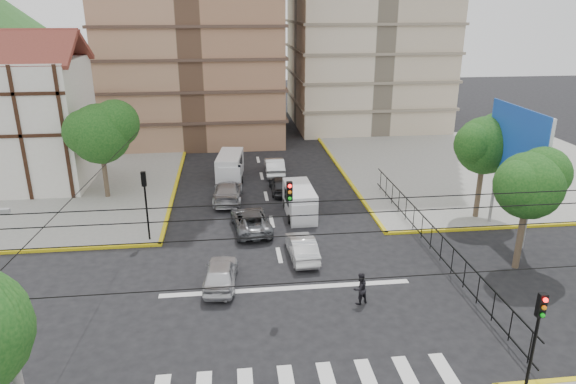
{
  "coord_description": "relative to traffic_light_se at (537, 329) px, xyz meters",
  "views": [
    {
      "loc": [
        -2.64,
        -21.91,
        13.78
      ],
      "look_at": [
        0.5,
        4.81,
        4.0
      ],
      "focal_mm": 32.0,
      "sensor_mm": 36.0,
      "label": 1
    }
  ],
  "objects": [
    {
      "name": "car_darkgrey_mid_right",
      "position": [
        -6.6,
        23.49,
        -2.44
      ],
      "size": [
        1.63,
        3.94,
        1.34
      ],
      "primitive_type": "imported",
      "rotation": [
        0.0,
        0.0,
        3.16
      ],
      "color": "#29292B",
      "rests_on": "ground"
    },
    {
      "name": "traffic_light_hanging",
      "position": [
        -7.8,
        5.76,
        2.79
      ],
      "size": [
        18.0,
        9.12,
        0.92
      ],
      "color": "black",
      "rests_on": "ground"
    },
    {
      "name": "tree_park_a",
      "position": [
        5.28,
        9.81,
        1.9
      ],
      "size": [
        4.41,
        3.6,
        6.83
      ],
      "color": "#473828",
      "rests_on": "ground"
    },
    {
      "name": "tudor_building",
      "position": [
        -26.8,
        27.8,
        2.14
      ],
      "size": [
        10.8,
        8.05,
        12.23
      ],
      "color": "silver",
      "rests_on": "ground"
    },
    {
      "name": "car_white_front_right",
      "position": [
        -6.53,
        12.34,
        -2.44
      ],
      "size": [
        1.6,
        4.11,
        1.33
      ],
      "primitive_type": "imported",
      "rotation": [
        0.0,
        0.0,
        3.19
      ],
      "color": "silver",
      "rests_on": "ground"
    },
    {
      "name": "park_fence",
      "position": [
        1.2,
        12.3,
        -3.11
      ],
      "size": [
        0.1,
        22.5,
        1.66
      ],
      "primitive_type": null,
      "color": "black",
      "rests_on": "ground"
    },
    {
      "name": "utility_pole_sw",
      "position": [
        -16.8,
        -1.2,
        1.65
      ],
      "size": [
        1.4,
        0.28,
        9.0
      ],
      "color": "slate",
      "rests_on": "ground"
    },
    {
      "name": "sidewalk_ne",
      "position": [
        12.2,
        27.8,
        -3.04
      ],
      "size": [
        26.0,
        26.0,
        0.15
      ],
      "primitive_type": "cube",
      "color": "gray",
      "rests_on": "ground"
    },
    {
      "name": "tree_park_c",
      "position": [
        6.29,
        16.81,
        2.22
      ],
      "size": [
        4.65,
        3.8,
        7.25
      ],
      "color": "#473828",
      "rests_on": "ground"
    },
    {
      "name": "crosswalk_stripes",
      "position": [
        -7.8,
        1.8,
        -3.11
      ],
      "size": [
        12.0,
        2.4,
        0.01
      ],
      "primitive_type": "cube",
      "color": "silver",
      "rests_on": "ground"
    },
    {
      "name": "car_silver_front_left",
      "position": [
        -11.17,
        9.76,
        -2.41
      ],
      "size": [
        2.0,
        4.23,
        1.4
      ],
      "primitive_type": "imported",
      "rotation": [
        0.0,
        0.0,
        3.06
      ],
      "color": "silver",
      "rests_on": "ground"
    },
    {
      "name": "stop_line",
      "position": [
        -7.8,
        9.0,
        -3.11
      ],
      "size": [
        13.0,
        0.4,
        0.01
      ],
      "primitive_type": "cube",
      "color": "silver",
      "rests_on": "ground"
    },
    {
      "name": "traffic_light_se",
      "position": [
        0.0,
        0.0,
        0.0
      ],
      "size": [
        0.28,
        0.22,
        4.4
      ],
      "color": "black",
      "rests_on": "ground"
    },
    {
      "name": "sidewalk_nw",
      "position": [
        -27.8,
        27.8,
        -3.04
      ],
      "size": [
        26.0,
        26.0,
        0.15
      ],
      "primitive_type": "cube",
      "color": "gray",
      "rests_on": "ground"
    },
    {
      "name": "tree_tudor",
      "position": [
        -19.7,
        23.81,
        2.11
      ],
      "size": [
        5.39,
        4.4,
        7.43
      ],
      "color": "#473828",
      "rests_on": "ground"
    },
    {
      "name": "car_grey_mid_left",
      "position": [
        -9.27,
        16.62,
        -2.43
      ],
      "size": [
        2.73,
        5.09,
        1.36
      ],
      "primitive_type": "imported",
      "rotation": [
        0.0,
        0.0,
        3.24
      ],
      "color": "slate",
      "rests_on": "ground"
    },
    {
      "name": "van_right_lane",
      "position": [
        -5.77,
        18.54,
        -2.11
      ],
      "size": [
        1.95,
        4.6,
        2.05
      ],
      "rotation": [
        0.0,
        0.0,
        0.02
      ],
      "color": "silver",
      "rests_on": "ground"
    },
    {
      "name": "car_silver_rear_left",
      "position": [
        -10.71,
        22.11,
        -2.37
      ],
      "size": [
        2.34,
        5.19,
        1.48
      ],
      "primitive_type": "imported",
      "rotation": [
        0.0,
        0.0,
        3.09
      ],
      "color": "#ABABAF",
      "rests_on": "ground"
    },
    {
      "name": "car_white_rear_right",
      "position": [
        -6.65,
        28.19,
        -2.37
      ],
      "size": [
        1.65,
        4.51,
        1.48
      ],
      "primitive_type": "imported",
      "rotation": [
        0.0,
        0.0,
        3.12
      ],
      "color": "silver",
      "rests_on": "ground"
    },
    {
      "name": "ground",
      "position": [
        -7.8,
        7.8,
        -3.11
      ],
      "size": [
        160.0,
        160.0,
        0.0
      ],
      "primitive_type": "plane",
      "color": "black",
      "rests_on": "ground"
    },
    {
      "name": "billboard",
      "position": [
        6.65,
        13.8,
        2.89
      ],
      "size": [
        0.36,
        6.2,
        8.1
      ],
      "color": "slate",
      "rests_on": "ground"
    },
    {
      "name": "van_left_lane",
      "position": [
        -10.48,
        27.21,
        -2.08
      ],
      "size": [
        2.44,
        4.94,
        2.13
      ],
      "rotation": [
        0.0,
        0.0,
        -0.13
      ],
      "color": "silver",
      "rests_on": "ground"
    },
    {
      "name": "pedestrian_crosswalk",
      "position": [
        -4.39,
        7.2,
        -2.3
      ],
      "size": [
        0.98,
        0.89,
        1.63
      ],
      "primitive_type": "imported",
      "rotation": [
        0.0,
        0.0,
        3.56
      ],
      "color": "black",
      "rests_on": "ground"
    },
    {
      "name": "traffic_light_nw",
      "position": [
        -15.6,
        15.6,
        0.0
      ],
      "size": [
        0.28,
        0.22,
        4.4
      ],
      "color": "black",
      "rests_on": "ground"
    }
  ]
}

